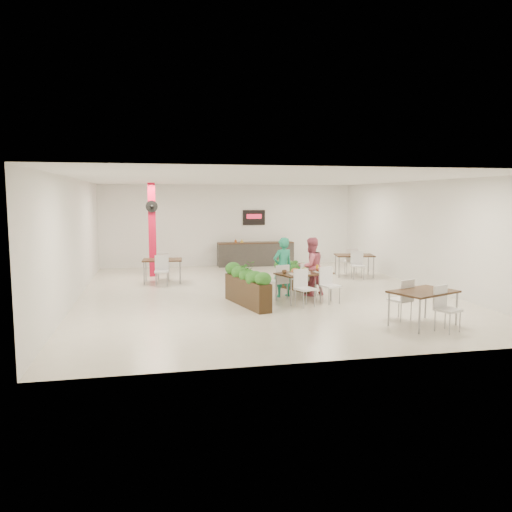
% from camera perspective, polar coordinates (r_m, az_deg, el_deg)
% --- Properties ---
extents(ground, '(12.00, 12.00, 0.00)m').
position_cam_1_polar(ground, '(14.19, 0.66, -4.27)').
color(ground, beige).
rests_on(ground, ground).
extents(room_shell, '(10.10, 12.10, 3.22)m').
position_cam_1_polar(room_shell, '(13.95, 0.67, 3.85)').
color(room_shell, white).
rests_on(room_shell, ground).
extents(red_column, '(0.40, 0.41, 3.20)m').
position_cam_1_polar(red_column, '(17.42, -11.78, 3.08)').
color(red_column, red).
rests_on(red_column, ground).
extents(service_counter, '(3.00, 0.64, 2.20)m').
position_cam_1_polar(service_counter, '(19.79, -0.06, 0.30)').
color(service_counter, '#2D2A28').
rests_on(service_counter, ground).
extents(main_table, '(1.67, 1.93, 0.92)m').
position_cam_1_polar(main_table, '(13.11, 5.47, -2.40)').
color(main_table, black).
rests_on(main_table, ground).
extents(diner_man, '(0.69, 0.56, 1.63)m').
position_cam_1_polar(diner_man, '(13.60, 3.08, -1.29)').
color(diner_man, '#249F78').
rests_on(diner_man, ground).
extents(diner_woman, '(0.94, 0.83, 1.61)m').
position_cam_1_polar(diner_woman, '(13.82, 6.28, -1.22)').
color(diner_woman, '#D65F79').
rests_on(diner_woman, ground).
extents(planter_left, '(0.84, 2.12, 1.14)m').
position_cam_1_polar(planter_left, '(12.51, -1.01, -3.27)').
color(planter_left, black).
rests_on(planter_left, ground).
extents(planter_right, '(0.89, 1.60, 0.88)m').
position_cam_1_polar(planter_right, '(14.65, 4.52, -2.05)').
color(planter_right, black).
rests_on(planter_right, ground).
extents(side_table_a, '(1.28, 1.65, 0.92)m').
position_cam_1_polar(side_table_a, '(16.13, -10.64, -0.78)').
color(side_table_a, black).
rests_on(side_table_a, ground).
extents(side_table_b, '(1.42, 1.67, 0.92)m').
position_cam_1_polar(side_table_b, '(17.44, 11.17, -0.22)').
color(side_table_b, black).
rests_on(side_table_b, ground).
extents(side_table_c, '(1.59, 1.66, 0.92)m').
position_cam_1_polar(side_table_c, '(11.13, 18.58, -4.35)').
color(side_table_c, black).
rests_on(side_table_c, ground).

